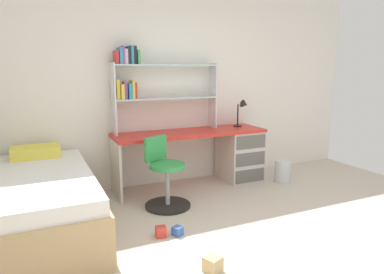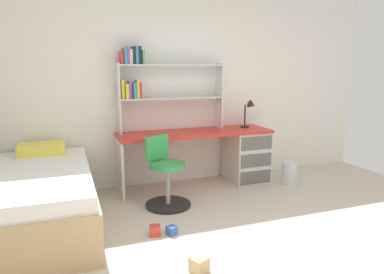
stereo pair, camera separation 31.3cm
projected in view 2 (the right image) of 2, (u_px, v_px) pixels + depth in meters
name	position (u px, v px, depth m)	size (l,w,h in m)	color
room_shell	(102.00, 94.00, 3.17)	(5.68, 6.01, 2.66)	white
desk	(233.00, 152.00, 4.84)	(2.03, 0.58, 0.75)	red
bookshelf_hutch	(154.00, 81.00, 4.46)	(1.39, 0.22, 1.08)	silver
desk_lamp	(250.00, 109.00, 4.87)	(0.20, 0.17, 0.38)	black
swivel_chair	(166.00, 179.00, 4.00)	(0.52, 0.52, 0.80)	black
bed_platform	(41.00, 199.00, 3.45)	(1.00, 1.92, 0.71)	tan
waste_bin	(290.00, 173.00, 4.76)	(0.23, 0.23, 0.31)	silver
toy_block_natural_0	(199.00, 265.00, 2.72)	(0.12, 0.12, 0.12)	tan
toy_block_red_1	(155.00, 230.00, 3.32)	(0.10, 0.10, 0.10)	red
toy_block_blue_3	(172.00, 230.00, 3.34)	(0.08, 0.08, 0.08)	#3860B7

